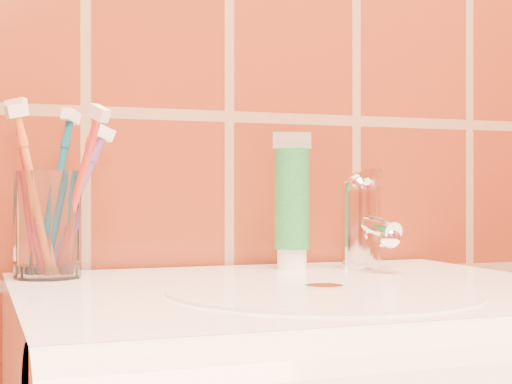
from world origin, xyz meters
name	(u,v)px	position (x,y,z in m)	size (l,w,h in m)	color
glass_tumbler	(48,225)	(-0.24, 1.12, 0.91)	(0.07, 0.07, 0.12)	white
toothpaste_tube	(292,205)	(0.05, 1.12, 0.93)	(0.05, 0.04, 0.17)	white
faucet	(362,217)	(0.14, 1.09, 0.91)	(0.05, 0.11, 0.12)	white
toothbrush_0	(75,201)	(-0.20, 1.13, 0.93)	(0.09, 0.04, 0.18)	#69428D
toothbrush_1	(30,189)	(-0.25, 1.11, 0.95)	(0.05, 0.04, 0.20)	#BF283F
toothbrush_2	(34,193)	(-0.25, 1.10, 0.94)	(0.06, 0.04, 0.19)	orange
toothbrush_3	(77,195)	(-0.21, 1.09, 0.94)	(0.06, 0.09, 0.19)	red
toothbrush_4	(56,192)	(-0.22, 1.14, 0.94)	(0.06, 0.06, 0.20)	#0B4C63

